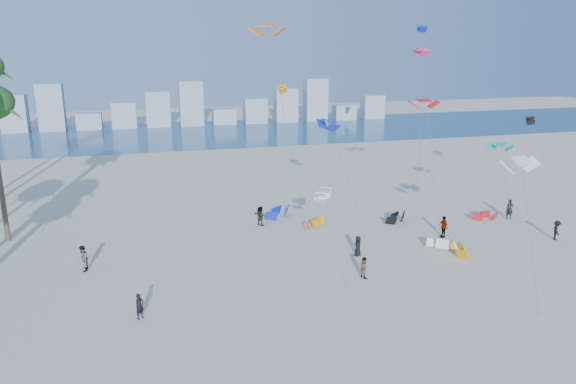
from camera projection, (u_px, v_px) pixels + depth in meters
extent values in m
plane|color=beige|center=(311.00, 360.00, 28.36)|extent=(220.00, 220.00, 0.00)
plane|color=navy|center=(189.00, 134.00, 95.36)|extent=(220.00, 220.00, 0.00)
imported|color=black|center=(140.00, 306.00, 32.36)|extent=(0.69, 0.66, 1.59)
imported|color=gray|center=(364.00, 267.00, 37.95)|extent=(0.83, 0.91, 1.52)
imported|color=black|center=(358.00, 246.00, 41.80)|extent=(0.88, 0.91, 1.58)
imported|color=gray|center=(443.00, 227.00, 45.68)|extent=(0.55, 1.12, 1.84)
imported|color=black|center=(557.00, 230.00, 45.09)|extent=(1.03, 1.23, 1.65)
imported|color=gray|center=(260.00, 216.00, 48.63)|extent=(1.41, 1.58, 1.74)
imported|color=black|center=(510.00, 209.00, 50.30)|extent=(0.77, 0.60, 1.85)
imported|color=gray|center=(83.00, 259.00, 38.98)|extent=(0.79, 0.97, 1.90)
cylinder|color=#595959|center=(335.00, 239.00, 37.27)|extent=(0.72, 3.57, 5.86)
cylinder|color=#595959|center=(348.00, 180.00, 45.31)|extent=(2.79, 2.54, 9.58)
cylinder|color=#595959|center=(419.00, 159.00, 50.53)|extent=(1.47, 2.16, 10.61)
cylinder|color=#595959|center=(285.00, 152.00, 50.64)|extent=(0.62, 4.93, 11.82)
cylinder|color=#595959|center=(429.00, 129.00, 53.15)|extent=(0.59, 4.05, 15.12)
cylinder|color=#595959|center=(507.00, 186.00, 47.96)|extent=(0.60, 2.23, 7.13)
cylinder|color=#595959|center=(287.00, 125.00, 48.97)|extent=(2.14, 5.44, 17.22)
cylinder|color=#595959|center=(544.00, 162.00, 53.83)|extent=(2.58, 2.28, 8.65)
cylinder|color=#595959|center=(530.00, 235.00, 34.24)|extent=(1.56, 5.08, 8.39)
cylinder|color=#595959|center=(420.00, 103.00, 64.06)|extent=(1.35, 3.83, 17.54)
cube|color=#9EADBF|center=(14.00, 114.00, 96.48)|extent=(4.40, 3.00, 6.60)
cube|color=#9EADBF|center=(51.00, 107.00, 97.77)|extent=(4.40, 3.00, 8.40)
cube|color=#9EADBF|center=(89.00, 121.00, 100.03)|extent=(4.40, 3.00, 3.00)
cube|color=#9EADBF|center=(124.00, 115.00, 101.31)|extent=(4.40, 3.00, 4.80)
cube|color=#9EADBF|center=(158.00, 109.00, 102.59)|extent=(4.40, 3.00, 6.60)
cube|color=#9EADBF|center=(191.00, 103.00, 103.88)|extent=(4.40, 3.00, 8.40)
cube|color=#9EADBF|center=(224.00, 116.00, 106.14)|extent=(4.40, 3.00, 3.00)
cube|color=#9EADBF|center=(255.00, 111.00, 107.42)|extent=(4.40, 3.00, 4.80)
cube|color=#9EADBF|center=(286.00, 105.00, 108.70)|extent=(4.40, 3.00, 6.60)
cube|color=#9EADBF|center=(315.00, 100.00, 109.99)|extent=(4.40, 3.00, 8.40)
cube|color=#9EADBF|center=(344.00, 112.00, 112.25)|extent=(4.40, 3.00, 3.00)
cube|color=#9EADBF|center=(372.00, 107.00, 113.53)|extent=(4.40, 3.00, 4.80)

